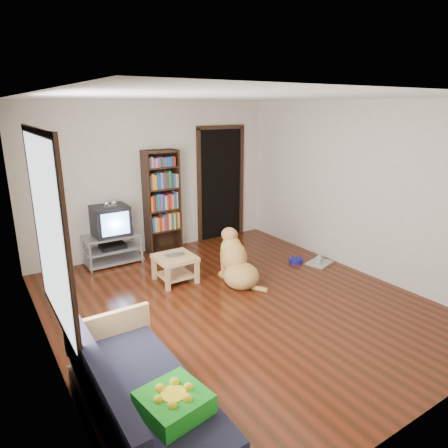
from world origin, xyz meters
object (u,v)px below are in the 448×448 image
green_cushion (174,402)px  sofa (139,405)px  bookshelf (162,197)px  coffee_table (175,263)px  dog_bowl (296,260)px  crt_tv (110,220)px  tv_stand (113,248)px  grey_rag (320,263)px  laptop (176,256)px  dog (236,263)px

green_cushion → sofa: bearing=98.9°
bookshelf → coffee_table: size_ratio=3.27×
dog_bowl → bookshelf: 2.54m
crt_tv → coffee_table: size_ratio=1.05×
crt_tv → tv_stand: bearing=-90.0°
sofa → bookshelf: bearing=62.7°
bookshelf → coffee_table: bookshelf is taller
coffee_table → bookshelf: bearing=72.4°
grey_rag → tv_stand: (-2.85, 1.88, 0.25)m
laptop → dog: 0.89m
sofa → crt_tv: bearing=75.1°
tv_stand → bookshelf: bearing=5.6°
crt_tv → bookshelf: (0.95, 0.07, 0.26)m
grey_rag → crt_tv: size_ratio=0.69×
laptop → tv_stand: tv_stand is taller
laptop → coffee_table: (-0.00, 0.03, -0.13)m
grey_rag → sofa: (-3.82, -1.75, 0.25)m
bookshelf → sofa: 4.26m
laptop → dog: (0.74, -0.50, -0.11)m
laptop → crt_tv: size_ratio=0.50×
dog_bowl → dog: size_ratio=0.22×
laptop → crt_tv: crt_tv is taller
tv_stand → sofa: (-0.97, -3.63, -0.01)m
dog_bowl → tv_stand: 3.03m
green_cushion → dog_bowl: (3.40, 2.38, -0.45)m
dog_bowl → dog: bearing=-176.0°
dog_bowl → green_cushion: bearing=-145.0°
green_cushion → grey_rag: 4.29m
laptop → coffee_table: 0.13m
bookshelf → green_cushion: bearing=-113.7°
laptop → grey_rag: size_ratio=0.73×
crt_tv → sofa: 3.81m
laptop → tv_stand: (-0.54, 1.22, -0.14)m
bookshelf → dog: bookshelf is taller
tv_stand → coffee_table: (0.54, -1.19, 0.01)m
tv_stand → crt_tv: 0.47m
coffee_table → tv_stand: bearing=114.5°
grey_rag → crt_tv: (-2.85, 1.90, 0.73)m
laptop → tv_stand: size_ratio=0.32×
green_cushion → crt_tv: bearing=68.8°
coffee_table → dog: 0.90m
tv_stand → coffee_table: size_ratio=1.64×
bookshelf → sofa: (-1.92, -3.72, -0.74)m
green_cushion → crt_tv: (0.85, 4.03, 0.25)m
grey_rag → tv_stand: bearing=146.6°
laptop → grey_rag: bearing=-6.9°
dog_bowl → sofa: sofa is taller
laptop → bookshelf: (0.41, 1.31, 0.59)m
grey_rag → dog: 1.60m
sofa → coffee_table: (1.52, 2.44, 0.02)m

